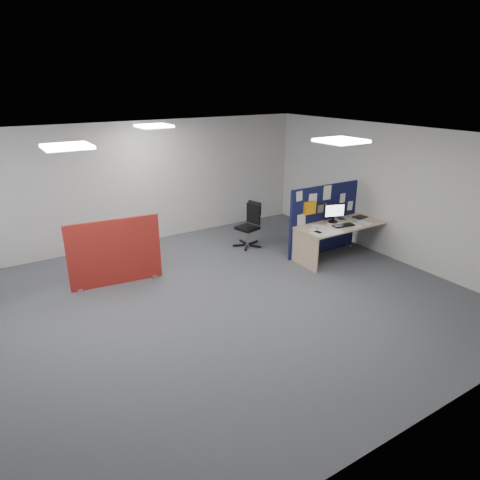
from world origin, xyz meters
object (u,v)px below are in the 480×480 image
main_desk (338,231)px  office_chair (250,222)px  navy_divider (323,219)px  monitor_main (334,212)px  red_divider (115,253)px

main_desk → office_chair: 1.92m
navy_divider → monitor_main: bearing=-73.8°
monitor_main → red_divider: red_divider is taller
navy_divider → office_chair: navy_divider is taller
main_desk → red_divider: 4.47m
navy_divider → office_chair: 1.59m
navy_divider → main_desk: size_ratio=0.92×
navy_divider → office_chair: (-1.07, 1.16, -0.19)m
navy_divider → main_desk: navy_divider is taller
navy_divider → red_divider: size_ratio=1.10×
red_divider → office_chair: (3.13, 0.35, -0.05)m
red_divider → office_chair: size_ratio=1.68×
main_desk → office_chair: size_ratio=1.99×
monitor_main → red_divider: bearing=-175.7°
main_desk → red_divider: red_divider is taller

